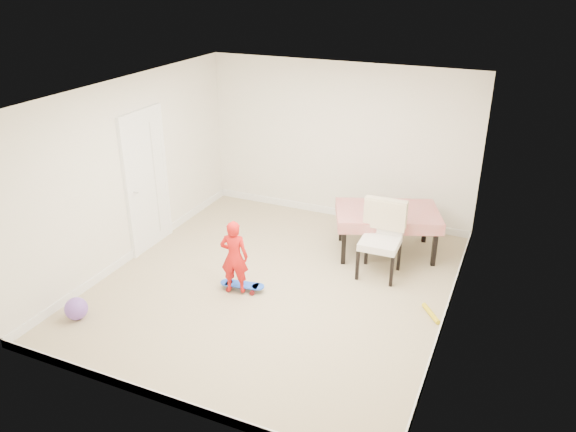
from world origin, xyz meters
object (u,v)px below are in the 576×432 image
at_px(skateboard, 242,287).
at_px(balloon, 76,309).
at_px(child, 234,259).
at_px(dining_chair, 380,241).
at_px(dining_table, 386,232).

bearing_deg(skateboard, balloon, -147.40).
relative_size(child, balloon, 3.58).
relative_size(dining_chair, balloon, 3.77).
height_order(child, balloon, child).
distance_m(skateboard, child, 0.47).
relative_size(dining_chair, skateboard, 1.74).
bearing_deg(skateboard, dining_table, 41.59).
bearing_deg(dining_chair, balloon, -142.36).
distance_m(dining_table, skateboard, 2.34).
height_order(dining_table, balloon, dining_table).
distance_m(dining_table, balloon, 4.39).
xyz_separation_m(dining_chair, skateboard, (-1.54, -1.12, -0.48)).
height_order(skateboard, child, child).
distance_m(child, balloon, 2.01).
bearing_deg(skateboard, dining_chair, 26.49).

